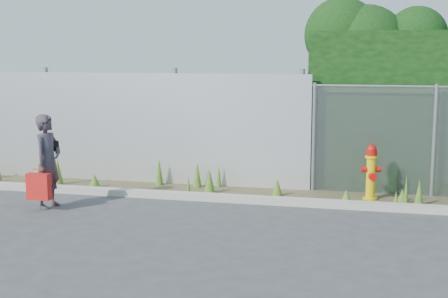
% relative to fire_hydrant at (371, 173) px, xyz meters
% --- Properties ---
extents(ground, '(80.00, 80.00, 0.00)m').
position_rel_fire_hydrant_xyz_m(ground, '(-2.11, -2.47, -0.50)').
color(ground, '#3B3B3E').
rests_on(ground, ground).
extents(curb, '(16.00, 0.22, 0.12)m').
position_rel_fire_hydrant_xyz_m(curb, '(-2.11, -0.67, -0.44)').
color(curb, '#9F9D90').
rests_on(curb, ground).
extents(weed_strip, '(16.00, 1.35, 0.54)m').
position_rel_fire_hydrant_xyz_m(weed_strip, '(-2.86, -0.01, -0.37)').
color(weed_strip, '#453D27').
rests_on(weed_strip, ground).
extents(corrugated_fence, '(8.50, 0.21, 2.30)m').
position_rel_fire_hydrant_xyz_m(corrugated_fence, '(-5.36, 0.54, 0.61)').
color(corrugated_fence, silver).
rests_on(corrugated_fence, ground).
extents(fire_hydrant, '(0.34, 0.31, 1.02)m').
position_rel_fire_hydrant_xyz_m(fire_hydrant, '(0.00, 0.00, 0.00)').
color(fire_hydrant, '#DBB90B').
rests_on(fire_hydrant, ground).
extents(woman, '(0.45, 0.62, 1.58)m').
position_rel_fire_hydrant_xyz_m(woman, '(-5.30, -1.76, 0.30)').
color(woman, '#0D4B56').
rests_on(woman, ground).
extents(red_tote_bag, '(0.40, 0.15, 0.52)m').
position_rel_fire_hydrant_xyz_m(red_tote_bag, '(-5.32, -2.04, -0.08)').
color(red_tote_bag, red).
extents(black_shoulder_bag, '(0.23, 0.10, 0.18)m').
position_rel_fire_hydrant_xyz_m(black_shoulder_bag, '(-5.32, -1.54, 0.53)').
color(black_shoulder_bag, black).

